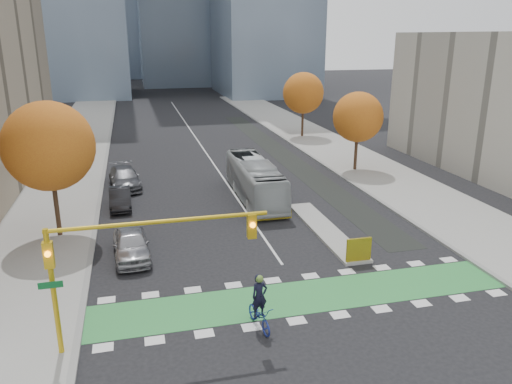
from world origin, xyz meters
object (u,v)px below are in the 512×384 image
traffic_signal_west (123,252)px  bus (255,180)px  tree_east_near (358,117)px  parked_car_b (120,198)px  cyclist (259,310)px  tree_west (49,146)px  parked_car_c (125,178)px  parked_car_a (131,244)px  tree_east_far (303,93)px  hazard_board (359,250)px

traffic_signal_west → bus: 19.44m
tree_east_near → parked_car_b: tree_east_near is taller
cyclist → parked_car_b: size_ratio=0.58×
tree_west → cyclist: bearing=-53.3°
tree_east_near → parked_car_b: (-20.46, -5.28, -4.17)m
bus → parked_car_c: 10.87m
tree_west → parked_car_a: (4.21, -4.07, -4.81)m
cyclist → bus: size_ratio=0.23×
parked_car_c → parked_car_b: bearing=-99.9°
parked_car_c → cyclist: bearing=-82.6°
parked_car_a → parked_car_c: 13.79m
parked_car_c → bus: bearing=-35.8°
tree_west → traffic_signal_west: bearing=-72.0°
bus → parked_car_c: (-9.46, 5.31, -0.67)m
traffic_signal_west → tree_east_near: bearing=48.5°
bus → tree_east_near: bearing=28.2°
tree_east_near → cyclist: bearing=-123.1°
cyclist → parked_car_c: size_ratio=0.44×
cyclist → parked_car_b: cyclist is taller
bus → parked_car_c: size_ratio=1.93×
parked_car_b → tree_east_far: bearing=44.1°
cyclist → parked_car_c: 22.89m
tree_east_far → parked_car_c: bearing=-141.8°
bus → parked_car_b: bus is taller
traffic_signal_west → parked_car_a: size_ratio=1.79×
hazard_board → bus: (-2.71, 12.21, 0.67)m
hazard_board → parked_car_c: size_ratio=0.26×
traffic_signal_west → parked_car_c: size_ratio=1.56×
hazard_board → parked_car_c: (-12.16, 17.52, -0.01)m
tree_east_far → bus: (-11.21, -21.59, -3.77)m
hazard_board → tree_west: (-16.00, 7.80, 4.82)m
tree_east_near → tree_east_far: tree_east_far is taller
hazard_board → parked_car_b: size_ratio=0.33×
tree_east_near → tree_west: bearing=-157.4°
tree_east_near → parked_car_c: (-20.16, -0.28, -4.07)m
tree_east_far → traffic_signal_west: size_ratio=0.90×
cyclist → parked_car_a: cyclist is taller
traffic_signal_west → parked_car_b: (-0.53, 17.23, -3.34)m
traffic_signal_west → bus: bearing=61.4°
hazard_board → tree_east_near: (8.00, 17.80, 4.06)m
bus → parked_car_a: (-9.08, -8.48, -0.66)m
cyclist → tree_west: bearing=117.1°
cyclist → parked_car_a: bearing=111.6°
tree_east_near → tree_east_far: 16.01m
cyclist → parked_car_b: (-5.78, 17.22, -0.11)m
tree_east_near → cyclist: size_ratio=2.92×
hazard_board → parked_car_b: (-12.46, 12.52, -0.11)m
hazard_board → parked_car_b: bearing=134.9°
parked_car_c → tree_east_far: bearing=31.8°
tree_east_far → tree_east_near: bearing=-91.8°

